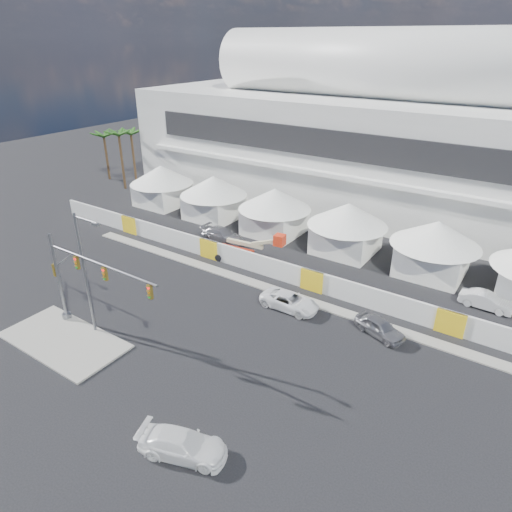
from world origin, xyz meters
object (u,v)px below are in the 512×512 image
Objects in this scene: sedan_silver at (380,327)px; boom_lift at (240,253)px; traffic_mast at (77,280)px; streetlight_median at (86,267)px; lot_car_c at (222,235)px; pickup_curb at (290,301)px; pickup_near at (183,445)px; lot_car_a at (486,301)px.

boom_lift is at bearing 94.54° from sedan_silver.
traffic_mast is (-19.53, -12.23, 3.66)m from sedan_silver.
streetlight_median is at bearing 10.18° from traffic_mast.
lot_car_c is 0.68× the size of boom_lift.
streetlight_median reaches higher than sedan_silver.
pickup_curb is (-7.70, -0.58, -0.00)m from sedan_silver.
streetlight_median is at bearing 51.36° from pickup_near.
lot_car_c is at bearing 97.97° from streetlight_median.
sedan_silver is at bearing -35.08° from pickup_near.
lot_car_c is 20.24m from streetlight_median.
boom_lift is at bearing 60.08° from pickup_curb.
lot_car_c is (-13.44, 7.97, 0.06)m from pickup_curb.
traffic_mast reaches higher than pickup_near.
lot_car_a is (6.08, 8.84, -0.01)m from sedan_silver.
pickup_near is 0.51× the size of streetlight_median.
lot_car_a is 0.56× the size of boom_lift.
pickup_curb is at bearing 125.92° from lot_car_a.
pickup_near reaches higher than pickup_curb.
streetlight_median is at bearing 136.01° from pickup_curb.
traffic_mast reaches higher than lot_car_a.
lot_car_a is at bearing -56.56° from pickup_curb.
lot_car_a is at bearing 40.44° from streetlight_median.
pickup_near is 15.73m from traffic_mast.
traffic_mast reaches higher than lot_car_c.
pickup_curb is 0.97× the size of lot_car_c.
streetlight_median is at bearing 132.01° from lot_car_a.
boom_lift is at bearing 83.07° from streetlight_median.
pickup_near is (-4.96, -16.90, 0.02)m from sedan_silver.
lot_car_a is 32.57m from streetlight_median.
sedan_silver reaches higher than pickup_curb.
pickup_curb is 1.19× the size of lot_car_a.
lot_car_c is at bearing 58.41° from pickup_curb.
traffic_mast reaches higher than pickup_curb.
pickup_near is at bearing -144.22° from lot_car_c.
streetlight_median is (2.72, -19.43, 4.97)m from lot_car_c.
sedan_silver is 0.79× the size of lot_car_c.
lot_car_a is at bearing 39.45° from traffic_mast.
pickup_curb is at bearing 113.38° from sedan_silver.
traffic_mast is 1.77m from streetlight_median.
pickup_near is 0.43× the size of traffic_mast.
streetlight_median is 17.08m from boom_lift.
lot_car_a is 27.25m from lot_car_c.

